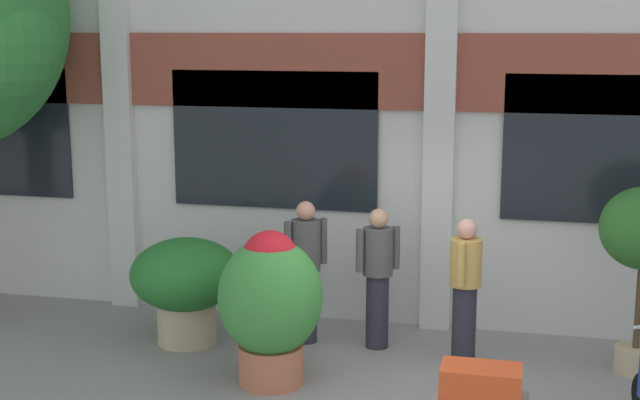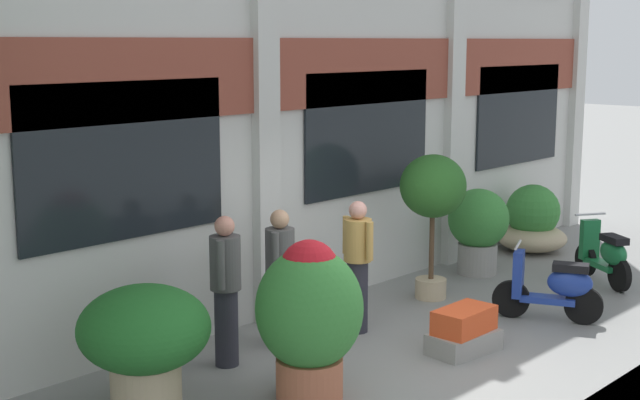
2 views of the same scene
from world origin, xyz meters
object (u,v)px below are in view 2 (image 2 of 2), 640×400
resident_watching_tracks (226,286)px  potted_plant_fluted_column (309,311)px  potted_plant_square_trough (464,331)px  potted_plant_ribbed_drum (144,337)px  potted_plant_wide_bowl (532,223)px  scooter_near_curb (605,255)px  resident_by_doorway (358,262)px  scooter_second_parked (553,288)px  resident_near_plants (280,274)px  potted_plant_stone_basin (478,226)px  potted_plant_terracotta_small (433,193)px

resident_watching_tracks → potted_plant_fluted_column: bearing=-38.3°
potted_plant_square_trough → potted_plant_fluted_column: bearing=169.7°
potted_plant_ribbed_drum → potted_plant_wide_bowl: bearing=4.3°
scooter_near_curb → potted_plant_fluted_column: bearing=120.2°
potted_plant_square_trough → resident_by_doorway: (-0.26, 1.38, 0.62)m
potted_plant_wide_bowl → potted_plant_square_trough: 5.37m
potted_plant_wide_bowl → scooter_second_parked: (-3.26, -2.13, -0.04)m
scooter_second_parked → potted_plant_fluted_column: bearing=58.1°
resident_near_plants → potted_plant_ribbed_drum: bearing=-112.2°
scooter_near_curb → resident_by_doorway: size_ratio=0.74×
potted_plant_stone_basin → resident_watching_tracks: (-5.20, -0.13, 0.15)m
potted_plant_terracotta_small → potted_plant_wide_bowl: potted_plant_terracotta_small is taller
scooter_second_parked → resident_watching_tracks: (-3.84, 1.86, 0.46)m
potted_plant_square_trough → potted_plant_stone_basin: size_ratio=0.67×
potted_plant_ribbed_drum → potted_plant_square_trough: bearing=-21.1°
potted_plant_ribbed_drum → resident_watching_tracks: size_ratio=0.76×
potted_plant_square_trough → resident_near_plants: 2.20m
potted_plant_ribbed_drum → potted_plant_square_trough: (3.45, -1.33, -0.49)m
resident_watching_tracks → potted_plant_stone_basin: bearing=55.2°
potted_plant_fluted_column → scooter_near_curb: 6.01m
potted_plant_fluted_column → scooter_second_parked: 3.96m
potted_plant_ribbed_drum → resident_near_plants: bearing=9.5°
potted_plant_fluted_column → potted_plant_stone_basin: (5.24, 1.42, -0.15)m
potted_plant_fluted_column → potted_plant_terracotta_small: bearing=17.6°
scooter_second_parked → resident_watching_tracks: size_ratio=0.78×
scooter_second_parked → resident_near_plants: bearing=34.5°
potted_plant_square_trough → resident_watching_tracks: 2.77m
resident_by_doorway → resident_near_plants: (-1.01, 0.32, -0.00)m
potted_plant_stone_basin → resident_by_doorway: (-3.35, -0.44, 0.12)m
potted_plant_square_trough → scooter_near_curb: (3.83, 0.11, 0.19)m
potted_plant_terracotta_small → resident_by_doorway: potted_plant_terracotta_small is taller
potted_plant_square_trough → scooter_near_curb: 3.84m
potted_plant_terracotta_small → resident_by_doorway: (-1.80, -0.19, -0.60)m
potted_plant_wide_bowl → scooter_near_curb: potted_plant_wide_bowl is taller
potted_plant_stone_basin → potted_plant_terracotta_small: bearing=-170.9°
potted_plant_terracotta_small → potted_plant_stone_basin: 1.73m
resident_watching_tracks → potted_plant_terracotta_small: bearing=51.9°
potted_plant_square_trough → potted_plant_terracotta_small: bearing=45.5°
potted_plant_ribbed_drum → potted_plant_square_trough: potted_plant_ribbed_drum is taller
potted_plant_square_trough → scooter_second_parked: size_ratio=0.68×
resident_by_doorway → potted_plant_fluted_column: bearing=-142.6°
potted_plant_stone_basin → potted_plant_square_trough: bearing=-149.6°
scooter_second_parked → resident_by_doorway: bearing=28.5°
potted_plant_wide_bowl → resident_watching_tracks: 7.12m
potted_plant_terracotta_small → potted_plant_square_trough: 2.51m
potted_plant_ribbed_drum → resident_near_plants: size_ratio=0.79×
potted_plant_stone_basin → resident_near_plants: resident_near_plants is taller
potted_plant_terracotta_small → resident_near_plants: potted_plant_terracotta_small is taller
scooter_second_parked → potted_plant_square_trough: bearing=60.5°
potted_plant_fluted_column → potted_plant_square_trough: bearing=-10.3°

